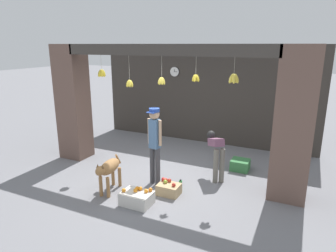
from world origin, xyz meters
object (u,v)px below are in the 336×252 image
object	(u,v)px
fruit_crate_oranges	(137,198)
produce_box_green	(240,165)
water_bottle	(180,185)
wall_clock	(175,72)
dog	(109,169)
fruit_crate_apples	(169,189)
shopkeeper	(155,140)
worker_stooping	(216,151)

from	to	relation	value
fruit_crate_oranges	produce_box_green	bearing A→B (deg)	60.03
water_bottle	wall_clock	distance (m)	4.14
dog	fruit_crate_oranges	xyz separation A→B (m)	(0.76, -0.19, -0.38)
water_bottle	wall_clock	world-z (taller)	wall_clock
wall_clock	fruit_crate_oranges	bearing A→B (deg)	-75.37
dog	fruit_crate_apples	bearing A→B (deg)	102.89
dog	water_bottle	size ratio (longest dim) A/B	4.28
shopkeeper	water_bottle	xyz separation A→B (m)	(0.61, -0.02, -0.89)
worker_stooping	water_bottle	world-z (taller)	worker_stooping
worker_stooping	produce_box_green	size ratio (longest dim) A/B	2.38
wall_clock	water_bottle	bearing A→B (deg)	-63.73
worker_stooping	fruit_crate_oranges	bearing A→B (deg)	-154.73
fruit_crate_apples	water_bottle	world-z (taller)	fruit_crate_apples
worker_stooping	produce_box_green	world-z (taller)	worker_stooping
shopkeeper	fruit_crate_oranges	size ratio (longest dim) A/B	2.90
worker_stooping	water_bottle	size ratio (longest dim) A/B	4.44
worker_stooping	water_bottle	distance (m)	1.13
shopkeeper	worker_stooping	world-z (taller)	shopkeeper
produce_box_green	shopkeeper	bearing A→B (deg)	-134.56
fruit_crate_oranges	wall_clock	world-z (taller)	wall_clock
worker_stooping	fruit_crate_apples	bearing A→B (deg)	-153.98
dog	produce_box_green	size ratio (longest dim) A/B	2.29
worker_stooping	wall_clock	bearing A→B (deg)	96.63
dog	produce_box_green	distance (m)	3.18
water_bottle	worker_stooping	bearing A→B (deg)	59.73
dog	water_bottle	world-z (taller)	dog
worker_stooping	fruit_crate_apples	distance (m)	1.41
produce_box_green	dog	bearing A→B (deg)	-133.86
fruit_crate_oranges	water_bottle	xyz separation A→B (m)	(0.52, 0.90, -0.02)
produce_box_green	water_bottle	size ratio (longest dim) A/B	1.87
worker_stooping	fruit_crate_apples	size ratio (longest dim) A/B	2.27
dog	shopkeeper	size ratio (longest dim) A/B	0.58
produce_box_green	fruit_crate_apples	bearing A→B (deg)	-119.48
dog	produce_box_green	xyz separation A→B (m)	(2.19, 2.28, -0.38)
dog	fruit_crate_apples	world-z (taller)	dog
worker_stooping	produce_box_green	bearing A→B (deg)	25.58
dog	shopkeeper	distance (m)	1.11
fruit_crate_oranges	worker_stooping	bearing A→B (deg)	59.95
water_bottle	produce_box_green	bearing A→B (deg)	59.97
worker_stooping	fruit_crate_apples	world-z (taller)	worker_stooping
shopkeeper	produce_box_green	bearing A→B (deg)	-126.96
shopkeeper	wall_clock	bearing A→B (deg)	-65.34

